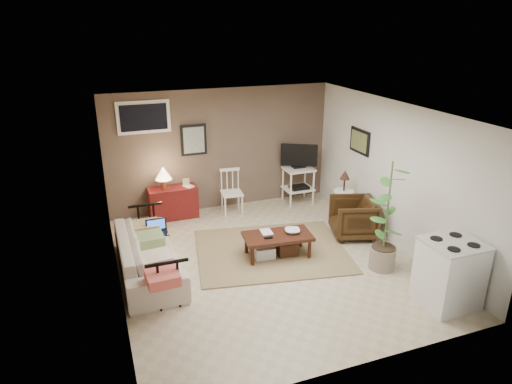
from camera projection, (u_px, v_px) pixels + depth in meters
name	position (u px, v px, depth m)	size (l,w,h in m)	color
floor	(267.00, 262.00, 7.24)	(5.00, 5.00, 0.00)	#C1B293
art_back	(194.00, 140.00, 8.72)	(0.50, 0.03, 0.60)	black
art_right	(360.00, 141.00, 8.35)	(0.03, 0.60, 0.45)	black
window	(144.00, 117.00, 8.25)	(0.96, 0.03, 0.60)	white
rug	(271.00, 251.00, 7.57)	(2.43, 1.95, 0.02)	#8F7853
coffee_table	(277.00, 244.00, 7.33)	(1.14, 0.67, 0.41)	#3D1A10
sofa	(148.00, 248.00, 6.79)	(2.12, 0.62, 0.83)	beige
sofa_pillows	(153.00, 249.00, 6.56)	(0.41, 2.02, 0.14)	beige
sofa_end_rails	(156.00, 250.00, 6.85)	(0.57, 2.12, 0.71)	black
laptop	(157.00, 229.00, 7.14)	(0.33, 0.24, 0.22)	black
red_console	(172.00, 200.00, 8.75)	(0.91, 0.41, 1.06)	maroon
spindle_chair	(232.00, 193.00, 8.97)	(0.43, 0.43, 0.87)	white
tv_stand	(299.00, 172.00, 9.40)	(0.68, 0.48, 1.25)	white
side_table	(344.00, 190.00, 8.52)	(0.38, 0.38, 1.01)	white
armchair	(353.00, 216.00, 8.00)	(0.74, 0.69, 0.76)	#301E0D
potted_plant	(387.00, 213.00, 6.74)	(0.44, 0.44, 1.75)	gray
stove	(449.00, 273.00, 6.03)	(0.71, 0.66, 0.93)	white
bowl	(293.00, 226.00, 7.31)	(0.24, 0.06, 0.24)	#3D1A10
book_table	(261.00, 226.00, 7.29)	(0.18, 0.02, 0.24)	#3D1A10
book_console	(185.00, 183.00, 8.63)	(0.16, 0.02, 0.21)	#3D1A10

